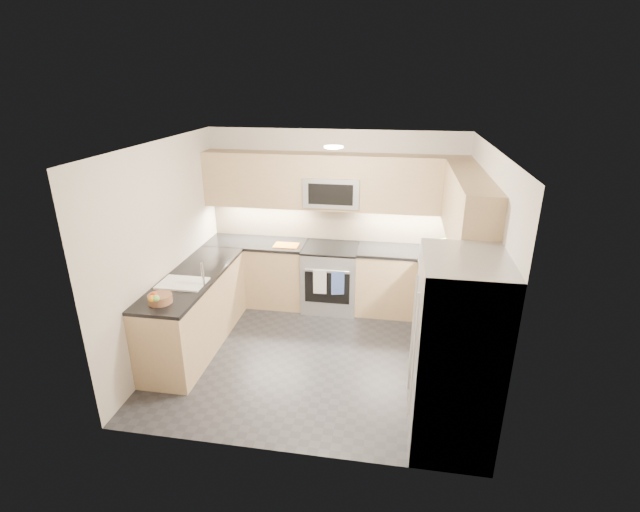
{
  "coord_description": "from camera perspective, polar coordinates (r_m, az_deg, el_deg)",
  "views": [
    {
      "loc": [
        0.85,
        -4.75,
        3.16
      ],
      "look_at": [
        0.0,
        0.35,
        1.15
      ],
      "focal_mm": 26.0,
      "sensor_mm": 36.0,
      "label": 1
    }
  ],
  "objects": [
    {
      "name": "utensil_bowl",
      "position": [
        6.49,
        15.38,
        1.15
      ],
      "size": [
        0.27,
        0.27,
        0.15
      ],
      "primitive_type": "cylinder",
      "rotation": [
        0.0,
        0.0,
        -0.0
      ],
      "color": "#76BE51",
      "rests_on": "countertop_back_right"
    },
    {
      "name": "upper_cab_right",
      "position": [
        5.26,
        17.69,
        5.52
      ],
      "size": [
        0.35,
        1.95,
        0.75
      ],
      "primitive_type": "cube",
      "color": "tan",
      "rests_on": "wall_right"
    },
    {
      "name": "countertop_right",
      "position": [
        5.43,
        15.49,
        -3.96
      ],
      "size": [
        0.63,
        1.7,
        0.04
      ],
      "primitive_type": "cube",
      "color": "black",
      "rests_on": "base_cab_right"
    },
    {
      "name": "oven_door_glass",
      "position": [
        6.37,
        0.88,
        -3.96
      ],
      "size": [
        0.62,
        0.02,
        0.45
      ],
      "primitive_type": "cube",
      "color": "black",
      "rests_on": "gas_range"
    },
    {
      "name": "upper_cab_back",
      "position": [
        6.38,
        1.6,
        9.14
      ],
      "size": [
        3.6,
        0.35,
        0.75
      ],
      "primitive_type": "cube",
      "color": "tan",
      "rests_on": "wall_back"
    },
    {
      "name": "fruit_pear",
      "position": [
        5.01,
        -19.53,
        -4.92
      ],
      "size": [
        0.07,
        0.07,
        0.07
      ],
      "primitive_type": "sphere",
      "color": "#75C755",
      "rests_on": "fruit_basket"
    },
    {
      "name": "dish_towel_check",
      "position": [
        6.3,
        -0.02,
        -3.23
      ],
      "size": [
        0.18,
        0.02,
        0.34
      ],
      "primitive_type": "cube",
      "rotation": [
        0.0,
        0.0,
        0.03
      ],
      "color": "silver",
      "rests_on": "oven_handle"
    },
    {
      "name": "dish_towel_blue",
      "position": [
        6.27,
        2.21,
        -3.38
      ],
      "size": [
        0.17,
        0.06,
        0.33
      ],
      "primitive_type": "cube",
      "rotation": [
        0.0,
        0.0,
        0.24
      ],
      "color": "#33498E",
      "rests_on": "oven_handle"
    },
    {
      "name": "base_cab_back_left",
      "position": [
        6.91,
        -7.65,
        -2.06
      ],
      "size": [
        1.42,
        0.6,
        0.9
      ],
      "primitive_type": "cube",
      "color": "tan",
      "rests_on": "floor"
    },
    {
      "name": "base_cab_right",
      "position": [
        5.64,
        15.02,
        -8.29
      ],
      "size": [
        0.6,
        1.7,
        0.9
      ],
      "primitive_type": "cube",
      "color": "tan",
      "rests_on": "floor"
    },
    {
      "name": "wall_right",
      "position": [
        5.21,
        19.26,
        -1.53
      ],
      "size": [
        0.02,
        3.2,
        2.5
      ],
      "primitive_type": "cube",
      "color": "#BBB0A3",
      "rests_on": "floor"
    },
    {
      "name": "refrigerator",
      "position": [
        4.3,
        16.34,
        -11.48
      ],
      "size": [
        0.7,
        0.9,
        1.8
      ],
      "primitive_type": "cube",
      "color": "#A4A6AC",
      "rests_on": "floor"
    },
    {
      "name": "wall_left",
      "position": [
        5.77,
        -18.53,
        0.75
      ],
      "size": [
        0.02,
        3.2,
        2.5
      ],
      "primitive_type": "cube",
      "color": "#BBB0A3",
      "rests_on": "floor"
    },
    {
      "name": "range_cooktop",
      "position": [
        6.49,
        1.34,
        0.98
      ],
      "size": [
        0.76,
        0.65,
        0.03
      ],
      "primitive_type": "cube",
      "color": "black",
      "rests_on": "gas_range"
    },
    {
      "name": "microwave_door",
      "position": [
        6.18,
        1.3,
        7.57
      ],
      "size": [
        0.6,
        0.01,
        0.28
      ],
      "primitive_type": "cube",
      "color": "black",
      "rests_on": "microwave"
    },
    {
      "name": "ceiling",
      "position": [
        4.87,
        -0.69,
        13.45
      ],
      "size": [
        3.6,
        3.2,
        0.02
      ],
      "primitive_type": "cube",
      "color": "beige",
      "rests_on": "wall_back"
    },
    {
      "name": "wall_back",
      "position": [
        6.69,
        1.76,
        4.63
      ],
      "size": [
        3.6,
        0.02,
        2.5
      ],
      "primitive_type": "cube",
      "color": "#BBB0A3",
      "rests_on": "floor"
    },
    {
      "name": "microwave",
      "position": [
        6.38,
        1.56,
        8.0
      ],
      "size": [
        0.76,
        0.4,
        0.4
      ],
      "primitive_type": "cube",
      "color": "#9A9DA2",
      "rests_on": "upper_cab_back"
    },
    {
      "name": "fridge_handle_left",
      "position": [
        4.08,
        11.41,
        -12.03
      ],
      "size": [
        0.02,
        0.02,
        1.2
      ],
      "primitive_type": "cylinder",
      "color": "#B2B5BA",
      "rests_on": "refrigerator"
    },
    {
      "name": "cutting_board",
      "position": [
        6.52,
        -4.19,
        1.32
      ],
      "size": [
        0.34,
        0.24,
        0.01
      ],
      "primitive_type": "cube",
      "rotation": [
        0.0,
        0.0,
        0.0
      ],
      "color": "orange",
      "rests_on": "countertop_back_left"
    },
    {
      "name": "countertop_back_right",
      "position": [
        6.46,
        10.99,
        0.54
      ],
      "size": [
        1.42,
        0.63,
        0.04
      ],
      "primitive_type": "cube",
      "color": "black",
      "rests_on": "base_cab_back_right"
    },
    {
      "name": "countertop_peninsula",
      "position": [
        5.76,
        -15.5,
        -2.49
      ],
      "size": [
        0.63,
        2.0,
        0.04
      ],
      "primitive_type": "cube",
      "color": "black",
      "rests_on": "base_cab_peninsula"
    },
    {
      "name": "backsplash_right",
      "position": [
        5.64,
        18.47,
        -0.29
      ],
      "size": [
        0.01,
        2.3,
        0.51
      ],
      "primitive_type": "cube",
      "color": "tan",
      "rests_on": "wall_right"
    },
    {
      "name": "sink_basin",
      "position": [
        5.57,
        -16.51,
        -3.88
      ],
      "size": [
        0.52,
        0.38,
        0.16
      ],
      "primitive_type": "cube",
      "color": "white",
      "rests_on": "base_cab_peninsula"
    },
    {
      "name": "fruit_basket",
      "position": [
        5.15,
        -19.09,
        -4.99
      ],
      "size": [
        0.28,
        0.28,
        0.09
      ],
      "primitive_type": "cylinder",
      "rotation": [
        0.0,
        0.0,
        0.11
      ],
      "color": "#8D5D41",
      "rests_on": "countertop_peninsula"
    },
    {
      "name": "gas_range",
      "position": [
        6.66,
        1.31,
        -2.73
      ],
      "size": [
        0.76,
        0.65,
        0.91
      ],
      "primitive_type": "cube",
      "color": "#999AA0",
      "rests_on": "floor"
    },
    {
      "name": "base_cab_peninsula",
      "position": [
        5.95,
        -15.06,
        -6.64
      ],
      "size": [
        0.6,
        2.0,
        0.9
      ],
      "primitive_type": "cube",
      "color": "tan",
      "rests_on": "floor"
    },
    {
      "name": "faucet",
      "position": [
        5.38,
        -14.22,
        -2.19
      ],
      "size": [
        0.03,
        0.03,
        0.28
      ],
      "primitive_type": "cylinder",
      "color": "silver",
      "rests_on": "countertop_peninsula"
    },
    {
      "name": "floor",
      "position": [
        5.77,
        -0.58,
        -11.97
      ],
      "size": [
        3.6,
        3.2,
        0.0
      ],
      "primitive_type": "cube",
      "color": "#26262C",
      "rests_on": "ground"
    },
    {
      "name": "countertop_back_left",
      "position": [
        6.74,
        -7.84,
        1.61
      ],
      "size": [
        1.42,
        0.63,
        0.04
      ],
      "primitive_type": "cube",
      "color": "black",
      "rests_on": "base_cab_back_left"
    },
    {
      "name": "fridge_handle_right",
      "position": [
        4.39,
        11.31,
        -9.47
      ],
      "size": [
        0.02,
        0.02,
        1.2
      ],
      "primitive_type": "cylinder",
      "color": "#B2B5BA",
      "rests_on": "refrigerator"
    },
    {
      "name": "fruit_apple",
      "position": [
        5.09,
        -19.77,
        -4.55
      ],
      "size": [
        0.07,
        0.07,
        0.07
      ],
      "primitive_type": "sphere",
      "color": "#A83513",
      "rests_on": "fruit_basket"
    },
    {
      "name": "fruit_orange",
      "position": [
        5.02,
        -20.0,
        -4.96
      ],
      "size": [
        0.07,
        0.07,
        0.07
      ],
      "primitive_type": "sphere",
      "color": "orange",
      "rests_on": "fruit_basket"
    },
    {
      "name": "wall_front",
      "position": [
        3.78,
        -4.91,
        -9.18
      ],
      "size": [
        3.6,
        0.02,
        2.5
      ],
      "primitive_type": "cube",
      "color": "#BBB0A3",
      "rests_on": "floor"
    },
    {
      "name": "base_cab_back_right",
      "position": [
        6.64,
        10.71,
        -3.26
      ],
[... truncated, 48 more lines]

